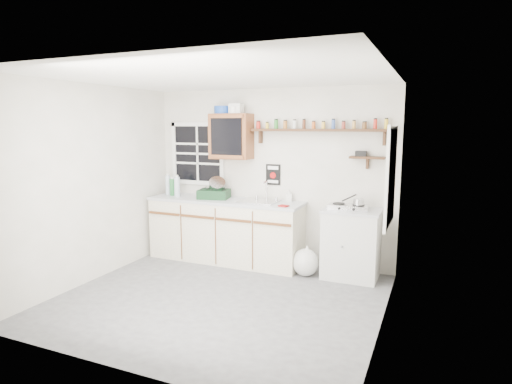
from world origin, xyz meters
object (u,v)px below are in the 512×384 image
at_px(main_cabinet, 225,230).
at_px(dish_rack, 215,191).
at_px(right_cabinet, 351,243).
at_px(spice_shelf, 318,129).
at_px(hotplate, 348,207).
at_px(upper_cabinet, 231,136).

bearing_deg(main_cabinet, dish_rack, 175.87).
relative_size(main_cabinet, right_cabinet, 2.54).
bearing_deg(right_cabinet, main_cabinet, -179.21).
height_order(spice_shelf, hotplate, spice_shelf).
xyz_separation_m(main_cabinet, spice_shelf, (1.31, 0.21, 1.47)).
bearing_deg(hotplate, dish_rack, 176.17).
xyz_separation_m(spice_shelf, dish_rack, (-1.48, -0.20, -0.91)).
height_order(dish_rack, hotplate, dish_rack).
height_order(right_cabinet, dish_rack, dish_rack).
distance_m(main_cabinet, spice_shelf, 1.98).
distance_m(main_cabinet, right_cabinet, 1.84).
relative_size(upper_cabinet, spice_shelf, 0.34).
xyz_separation_m(dish_rack, hotplate, (1.96, -0.01, -0.08)).
bearing_deg(spice_shelf, hotplate, -23.40).
bearing_deg(dish_rack, main_cabinet, -16.27).
height_order(right_cabinet, upper_cabinet, upper_cabinet).
bearing_deg(hotplate, right_cabinet, 18.73).
distance_m(right_cabinet, hotplate, 0.49).
distance_m(main_cabinet, upper_cabinet, 1.37).
bearing_deg(dish_rack, spice_shelf, -4.42).
distance_m(spice_shelf, hotplate, 1.12).
height_order(upper_cabinet, dish_rack, upper_cabinet).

